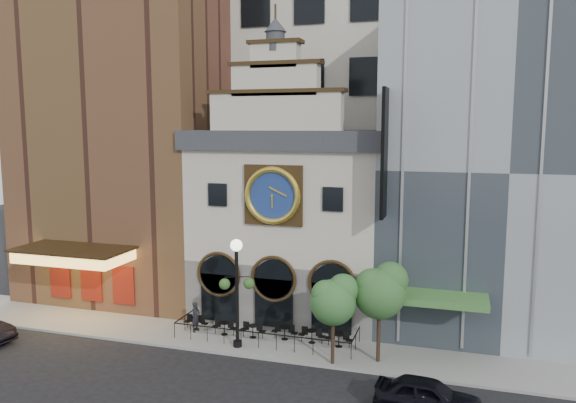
# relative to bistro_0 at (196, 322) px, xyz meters

# --- Properties ---
(ground) EXTENTS (120.00, 120.00, 0.00)m
(ground) POSITION_rel_bistro_0_xyz_m (4.69, -2.79, -0.61)
(ground) COLOR black
(ground) RESTS_ON ground
(sidewalk) EXTENTS (44.00, 5.00, 0.15)m
(sidewalk) POSITION_rel_bistro_0_xyz_m (4.69, -0.29, -0.54)
(sidewalk) COLOR gray
(sidewalk) RESTS_ON ground
(clock_building) EXTENTS (12.60, 8.78, 18.65)m
(clock_building) POSITION_rel_bistro_0_xyz_m (4.69, 5.03, 6.07)
(clock_building) COLOR #605E5B
(clock_building) RESTS_ON ground
(theater_building) EXTENTS (14.00, 15.60, 25.00)m
(theater_building) POSITION_rel_bistro_0_xyz_m (-8.31, 7.17, 11.99)
(theater_building) COLOR brown
(theater_building) RESTS_ON ground
(retail_building) EXTENTS (14.00, 14.40, 20.00)m
(retail_building) POSITION_rel_bistro_0_xyz_m (17.68, 7.20, 9.53)
(retail_building) COLOR gray
(retail_building) RESTS_ON ground
(office_tower) EXTENTS (20.00, 16.00, 40.00)m
(office_tower) POSITION_rel_bistro_0_xyz_m (4.69, 17.21, 19.39)
(office_tower) COLOR beige
(office_tower) RESTS_ON ground
(cafe_railing) EXTENTS (10.60, 2.60, 0.90)m
(cafe_railing) POSITION_rel_bistro_0_xyz_m (4.69, -0.29, -0.01)
(cafe_railing) COLOR black
(cafe_railing) RESTS_ON sidewalk
(bistro_0) EXTENTS (1.58, 0.68, 0.90)m
(bistro_0) POSITION_rel_bistro_0_xyz_m (0.00, 0.00, 0.00)
(bistro_0) COLOR black
(bistro_0) RESTS_ON sidewalk
(bistro_1) EXTENTS (1.58, 0.68, 0.90)m
(bistro_1) POSITION_rel_bistro_0_xyz_m (2.02, -0.28, 0.00)
(bistro_1) COLOR black
(bistro_1) RESTS_ON sidewalk
(bistro_2) EXTENTS (1.58, 0.68, 0.90)m
(bistro_2) POSITION_rel_bistro_0_xyz_m (3.83, -0.22, 0.00)
(bistro_2) COLOR black
(bistro_2) RESTS_ON sidewalk
(bistro_3) EXTENTS (1.58, 0.68, 0.90)m
(bistro_3) POSITION_rel_bistro_0_xyz_m (5.72, 0.06, 0.00)
(bistro_3) COLOR black
(bistro_3) RESTS_ON sidewalk
(bistro_4) EXTENTS (1.58, 0.68, 0.90)m
(bistro_4) POSITION_rel_bistro_0_xyz_m (7.38, 0.02, 0.00)
(bistro_4) COLOR black
(bistro_4) RESTS_ON sidewalk
(bistro_5) EXTENTS (1.58, 0.68, 0.90)m
(bistro_5) POSITION_rel_bistro_0_xyz_m (8.99, -0.08, 0.00)
(bistro_5) COLOR black
(bistro_5) RESTS_ON sidewalk
(car_right) EXTENTS (4.82, 2.26, 1.60)m
(car_right) POSITION_rel_bistro_0_xyz_m (14.24, -5.96, 0.18)
(car_right) COLOR black
(car_right) RESTS_ON ground
(pedestrian) EXTENTS (0.57, 0.75, 1.83)m
(pedestrian) POSITION_rel_bistro_0_xyz_m (0.15, -0.29, 0.45)
(pedestrian) COLOR black
(pedestrian) RESTS_ON sidewalk
(lamppost) EXTENTS (1.89, 1.15, 6.23)m
(lamppost) POSITION_rel_bistro_0_xyz_m (3.46, -1.73, 3.39)
(lamppost) COLOR black
(lamppost) RESTS_ON sidewalk
(tree_left) EXTENTS (2.51, 2.41, 4.83)m
(tree_left) POSITION_rel_bistro_0_xyz_m (9.19, -2.36, 3.08)
(tree_left) COLOR #382619
(tree_left) RESTS_ON sidewalk
(tree_right) EXTENTS (2.80, 2.70, 5.39)m
(tree_right) POSITION_rel_bistro_0_xyz_m (11.46, -1.37, 3.49)
(tree_right) COLOR #382619
(tree_right) RESTS_ON sidewalk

